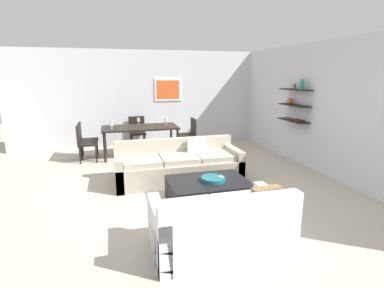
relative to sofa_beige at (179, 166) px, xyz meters
name	(u,v)px	position (x,y,z in m)	size (l,w,h in m)	color
ground_plane	(182,186)	(-0.02, -0.34, -0.29)	(18.00, 18.00, 0.00)	#BCB29E
back_wall_unit	(163,98)	(0.28, 3.19, 1.06)	(8.40, 0.09, 2.70)	silver
right_wall_shelf_unit	(308,106)	(3.01, 0.27, 1.06)	(0.34, 8.20, 2.70)	silver
sofa_beige	(179,166)	(0.00, 0.00, 0.00)	(2.40, 0.90, 0.78)	#B2A893
loveseat_white	(221,225)	(-0.04, -2.43, 0.00)	(1.60, 0.90, 0.78)	white
coffee_table	(208,192)	(0.22, -1.15, -0.10)	(1.25, 0.91, 0.38)	black
decorative_bowl	(213,179)	(0.29, -1.20, 0.12)	(0.39, 0.39, 0.07)	#19666B
candle_jar	(221,178)	(0.42, -1.21, 0.12)	(0.08, 0.08, 0.07)	silver
dining_table	(140,129)	(-0.52, 2.07, 0.39)	(1.88, 0.93, 0.75)	black
dining_chair_left_near	(84,141)	(-1.86, 1.86, 0.21)	(0.44, 0.44, 0.88)	black
dining_chair_head	(137,130)	(-0.52, 2.94, 0.21)	(0.44, 0.44, 0.88)	black
dining_chair_right_far	(189,132)	(0.83, 2.28, 0.21)	(0.44, 0.44, 0.88)	black
dining_chair_left_far	(85,137)	(-1.86, 2.28, 0.21)	(0.44, 0.44, 0.88)	black
wine_glass_right_far	(166,120)	(0.17, 2.18, 0.57)	(0.07, 0.07, 0.17)	silver
wine_glass_head	(138,120)	(-0.52, 2.48, 0.57)	(0.08, 0.08, 0.16)	silver
wine_glass_left_far	(111,123)	(-1.21, 2.18, 0.57)	(0.08, 0.08, 0.17)	silver
wine_glass_left_near	(111,125)	(-1.21, 1.95, 0.56)	(0.08, 0.08, 0.15)	silver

